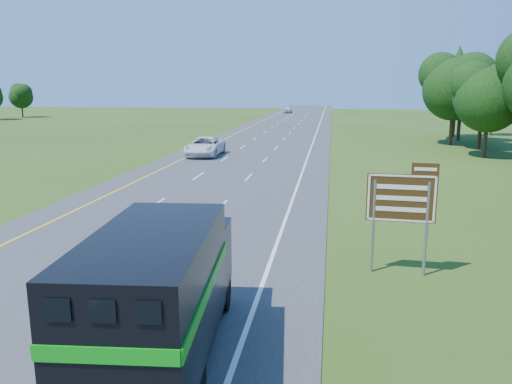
% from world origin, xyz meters
% --- Properties ---
extents(road, '(15.00, 260.00, 0.04)m').
position_xyz_m(road, '(0.00, 50.00, 0.02)').
color(road, '#38383A').
rests_on(road, ground).
extents(lane_markings, '(11.15, 260.00, 0.01)m').
position_xyz_m(lane_markings, '(0.00, 50.00, 0.04)').
color(lane_markings, yellow).
rests_on(lane_markings, road).
extents(horse_truck, '(2.96, 7.72, 3.35)m').
position_xyz_m(horse_truck, '(3.92, 4.48, 1.83)').
color(horse_truck, black).
rests_on(horse_truck, road).
extents(white_suv, '(3.01, 6.32, 1.74)m').
position_xyz_m(white_suv, '(-4.07, 39.78, 0.91)').
color(white_suv, white).
rests_on(white_suv, road).
extents(far_car, '(2.09, 4.90, 1.65)m').
position_xyz_m(far_car, '(-3.45, 121.86, 0.87)').
color(far_car, '#BBBCC2').
rests_on(far_car, road).
extents(exit_sign, '(2.29, 0.23, 3.88)m').
position_xyz_m(exit_sign, '(9.99, 11.36, 2.52)').
color(exit_sign, gray).
rests_on(exit_sign, ground).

